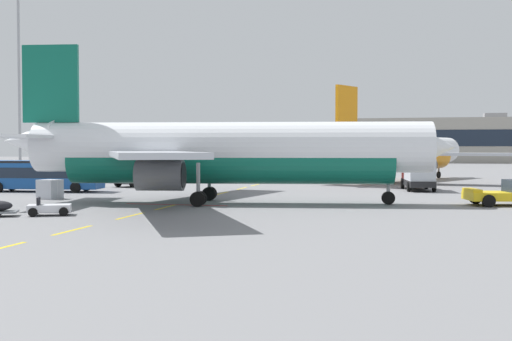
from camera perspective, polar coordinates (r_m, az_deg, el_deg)
ground at (r=63.24m, az=18.03°, el=-1.91°), size 400.00×400.00×0.00m
apron_paint_markings at (r=62.62m, az=-2.26°, el=-1.84°), size 8.00×95.84×0.01m
airliner_foreground at (r=48.70m, az=-3.01°, el=1.69°), size 34.78×34.24×12.20m
pushback_tug at (r=50.64m, az=21.80°, el=-1.90°), size 6.47×4.18×2.08m
airliner_mid_left at (r=82.71m, az=12.66°, el=1.56°), size 28.67×30.29×11.14m
apron_shuttle_bus at (r=65.33m, az=-18.66°, el=-0.25°), size 12.26×4.18×3.00m
catering_truck at (r=65.54m, az=14.25°, el=-0.29°), size 3.39×7.26×3.14m
fuel_service_truck at (r=71.65m, az=-10.36°, el=-0.07°), size 4.92×7.38×3.14m
uld_cargo_container at (r=55.81m, az=-17.89°, el=-1.60°), size 1.83×1.80×1.60m
apron_light_mast_near at (r=90.26m, az=-20.39°, el=9.42°), size 1.80×1.80×25.89m
terminal_satellite at (r=194.11m, az=17.61°, el=2.55°), size 65.39×26.46×14.01m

